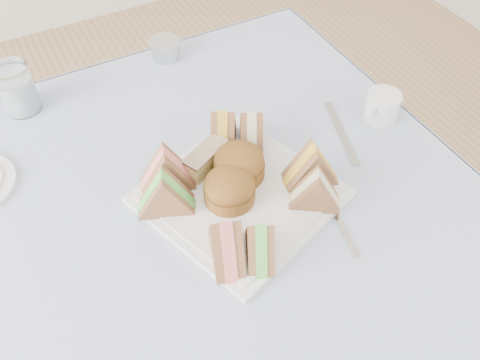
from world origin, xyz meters
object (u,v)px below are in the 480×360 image
table (209,309)px  serving_plate (240,196)px  creamer_jug (382,106)px  water_glass (17,89)px

table → serving_plate: serving_plate is taller
serving_plate → creamer_jug: (0.36, 0.05, 0.02)m
table → creamer_jug: (0.44, 0.05, 0.41)m
water_glass → creamer_jug: size_ratio=1.55×
serving_plate → water_glass: size_ratio=2.81×
table → creamer_jug: 0.60m
water_glass → serving_plate: bearing=-56.5°
table → serving_plate: bearing=-6.3°
serving_plate → table: bearing=154.7°
serving_plate → creamer_jug: size_ratio=4.35×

